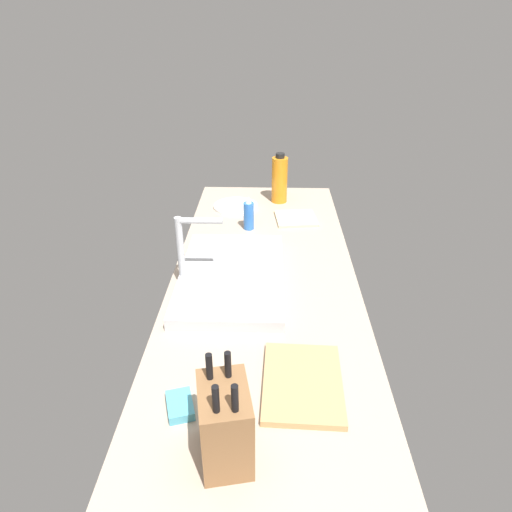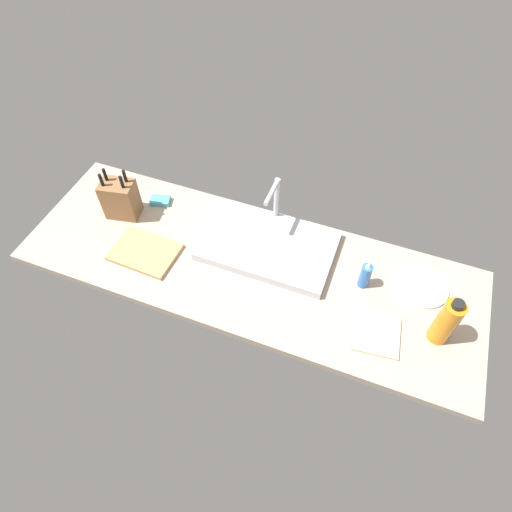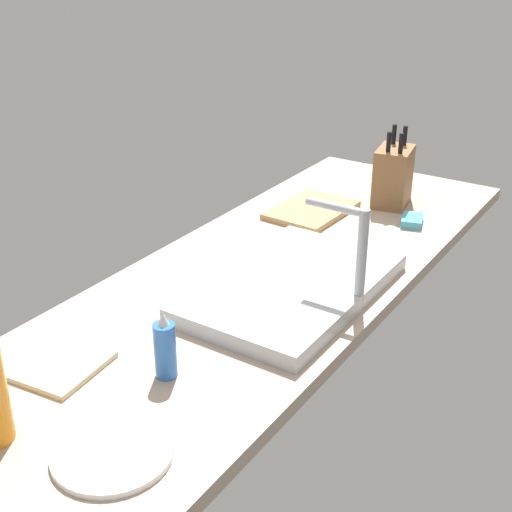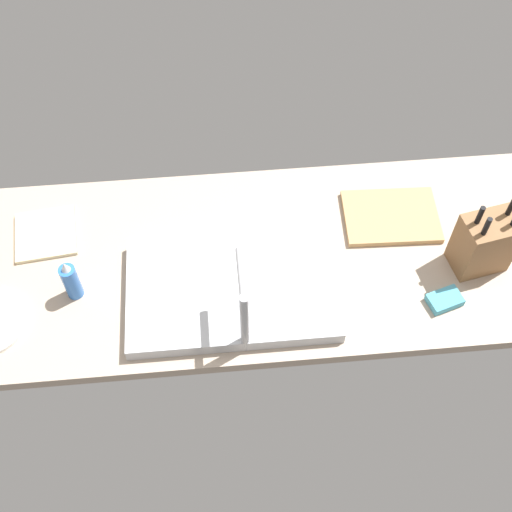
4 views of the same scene
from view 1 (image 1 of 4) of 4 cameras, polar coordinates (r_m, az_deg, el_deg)
countertop_slab at (r=154.86cm, az=0.96°, el=-4.80°), size 195.03×65.29×3.50cm
sink_basin at (r=157.53cm, az=-3.05°, el=-2.57°), size 56.56×35.35×4.04cm
faucet at (r=150.96cm, az=-8.77°, el=1.36°), size 5.50×15.61×25.17cm
knife_block at (r=99.28cm, az=-3.93°, el=-20.27°), size 16.29×12.85×24.49cm
cutting_board at (r=119.60cm, az=5.87°, el=-15.53°), size 28.23×20.84×1.80cm
soap_bottle at (r=192.86cm, az=-0.92°, el=5.18°), size 4.43×4.43×14.64cm
water_bottle at (r=219.98cm, az=2.98°, el=9.58°), size 7.54×7.54×23.92cm
dinner_plate at (r=216.66cm, az=-2.55°, el=6.26°), size 20.98×20.98×1.20cm
dish_towel at (r=204.43cm, az=5.04°, el=4.72°), size 19.13×19.52×1.20cm
dish_sponge at (r=114.88cm, az=-9.52°, el=-18.01°), size 10.36×8.37×2.40cm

